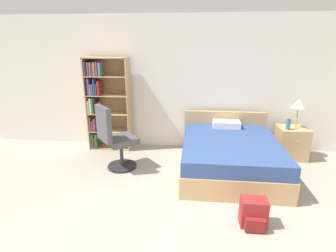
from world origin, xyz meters
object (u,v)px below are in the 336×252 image
object	(u,v)px
nightstand	(291,143)
water_bottle	(288,125)
table_lamp	(299,105)
office_chair	(115,140)
backpack_red	(254,213)
bookshelf	(103,102)
bed	(229,154)

from	to	relation	value
nightstand	water_bottle	distance (m)	0.43
table_lamp	water_bottle	size ratio (longest dim) A/B	2.72
water_bottle	office_chair	bearing A→B (deg)	-167.03
table_lamp	backpack_red	size ratio (longest dim) A/B	1.55
water_bottle	backpack_red	world-z (taller)	water_bottle
office_chair	backpack_red	world-z (taller)	office_chair
bookshelf	bed	world-z (taller)	bookshelf
backpack_red	nightstand	bearing A→B (deg)	62.24
bed	backpack_red	distance (m)	1.46
bed	office_chair	world-z (taller)	office_chair
water_bottle	nightstand	bearing A→B (deg)	39.21
bed	table_lamp	distance (m)	1.58
bookshelf	nightstand	bearing A→B (deg)	-2.03
bed	nightstand	world-z (taller)	bed
bed	table_lamp	xyz separation A→B (m)	(1.25, 0.64, 0.74)
office_chair	table_lamp	world-z (taller)	office_chair
bed	water_bottle	distance (m)	1.25
office_chair	nightstand	xyz separation A→B (m)	(3.12, 0.80, -0.24)
office_chair	nightstand	size ratio (longest dim) A/B	1.91
office_chair	table_lamp	size ratio (longest dim) A/B	2.11
backpack_red	office_chair	bearing A→B (deg)	147.94
bed	nightstand	size ratio (longest dim) A/B	3.25
table_lamp	backpack_red	world-z (taller)	table_lamp
bed	bookshelf	bearing A→B (deg)	162.53
table_lamp	office_chair	bearing A→B (deg)	-165.53
nightstand	backpack_red	world-z (taller)	nightstand
nightstand	table_lamp	world-z (taller)	table_lamp
bed	office_chair	bearing A→B (deg)	-174.73
bed	nightstand	xyz separation A→B (m)	(1.22, 0.63, 0.01)
nightstand	backpack_red	xyz separation A→B (m)	(-1.09, -2.08, -0.13)
bed	nightstand	bearing A→B (deg)	27.34
office_chair	bookshelf	bearing A→B (deg)	117.93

